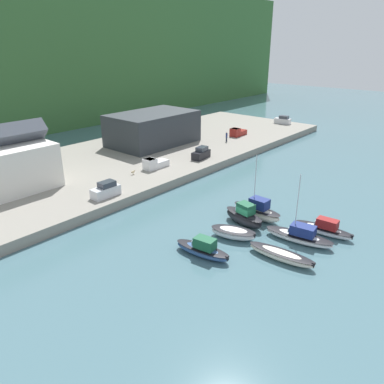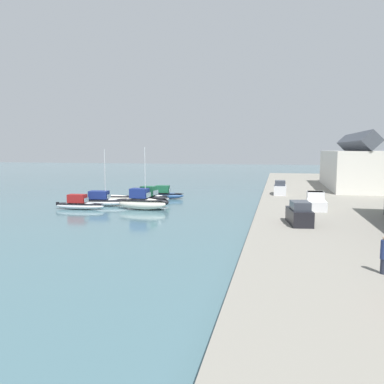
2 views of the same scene
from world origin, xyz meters
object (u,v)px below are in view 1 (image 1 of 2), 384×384
moored_boat_3 (257,211)px  parked_car_0 (106,190)px  moored_boat_1 (233,233)px  moored_boat_4 (281,255)px  parked_car_2 (283,120)px  parked_car_1 (201,153)px  pickup_truck_0 (154,164)px  dog_on_quay (133,172)px  pickup_truck_1 (237,132)px  moored_boat_0 (203,249)px  person_on_quay (227,137)px  moored_boat_6 (324,229)px  moored_boat_5 (299,236)px  moored_boat_2 (244,216)px

moored_boat_3 → parked_car_0: bearing=120.4°
moored_boat_1 → parked_car_0: bearing=83.3°
moored_boat_4 → parked_car_2: bearing=24.7°
parked_car_0 → parked_car_1: size_ratio=0.95×
moored_boat_3 → pickup_truck_0: (3.02, 22.69, 1.14)m
moored_boat_3 → parked_car_1: 24.14m
dog_on_quay → parked_car_1: bearing=78.2°
pickup_truck_1 → dog_on_quay: bearing=92.0°
moored_boat_0 → parked_car_1: (24.93, 20.76, 1.55)m
parked_car_1 → person_on_quay: parked_car_1 is taller
moored_boat_6 → person_on_quay: 41.05m
moored_boat_3 → parked_car_0: (-10.34, 18.67, 1.23)m
pickup_truck_1 → parked_car_0: bearing=96.8°
parked_car_2 → pickup_truck_0: bearing=175.3°
dog_on_quay → moored_boat_5: bearing=-2.6°
moored_boat_3 → person_on_quay: moored_boat_3 is taller
moored_boat_2 → parked_car_2: 59.47m
moored_boat_4 → dog_on_quay: (5.45, 30.36, 1.33)m
moored_boat_3 → moored_boat_2: bearing=173.4°
moored_boat_1 → pickup_truck_0: 25.30m
parked_car_1 → parked_car_0: bearing=85.6°
dog_on_quay → moored_boat_2: bearing=-4.0°
moored_boat_4 → parked_car_1: bearing=50.8°
moored_boat_5 → pickup_truck_0: (5.13, 29.82, 1.45)m
moored_boat_0 → moored_boat_5: size_ratio=0.83×
parked_car_2 → moored_boat_3: bearing=-161.4°
moored_boat_6 → dog_on_quay: bearing=91.9°
parked_car_1 → parked_car_2: size_ratio=1.01×
moored_boat_1 → dog_on_quay: bearing=60.3°
pickup_truck_0 → moored_boat_3: bearing=172.9°
moored_boat_0 → pickup_truck_0: pickup_truck_0 is taller
moored_boat_1 → parked_car_2: 63.49m
moored_boat_2 → moored_boat_4: bearing=-108.2°
moored_boat_3 → pickup_truck_1: (32.51, 25.38, 1.14)m
moored_boat_0 → pickup_truck_0: bearing=50.8°
moored_boat_1 → parked_car_1: (19.47, 21.02, 1.65)m
moored_boat_2 → moored_boat_4: moored_boat_2 is taller
moored_boat_1 → moored_boat_6: (8.09, -7.88, 0.05)m
parked_car_1 → parked_car_2: same height
moored_boat_4 → pickup_truck_0: size_ratio=1.63×
parked_car_1 → person_on_quay: size_ratio=2.06×
moored_boat_1 → moored_boat_3: bearing=-11.6°
moored_boat_3 → parked_car_1: size_ratio=1.95×
moored_boat_0 → parked_car_2: 68.45m
moored_boat_2 → pickup_truck_1: bearing=47.2°
moored_boat_3 → parked_car_1: bearing=58.7°
parked_car_1 → moored_boat_1: bearing=128.8°
moored_boat_2 → pickup_truck_1: (35.07, 25.03, 1.13)m
pickup_truck_1 → dog_on_quay: size_ratio=5.48×
pickup_truck_0 → person_on_quay: bearing=-86.2°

